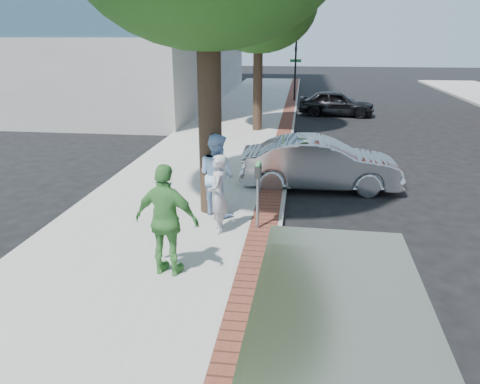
% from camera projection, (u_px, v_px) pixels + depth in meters
% --- Properties ---
extents(ground, '(120.00, 120.00, 0.00)m').
position_uv_depth(ground, '(224.00, 252.00, 9.27)').
color(ground, black).
rests_on(ground, ground).
extents(sidewalk, '(5.00, 60.00, 0.15)m').
position_uv_depth(sidewalk, '(219.00, 152.00, 16.96)').
color(sidewalk, '#9E9991').
rests_on(sidewalk, ground).
extents(brick_strip, '(0.60, 60.00, 0.01)m').
position_uv_depth(brick_strip, '(280.00, 151.00, 16.66)').
color(brick_strip, brown).
rests_on(brick_strip, sidewalk).
extents(curb, '(0.10, 60.00, 0.15)m').
position_uv_depth(curb, '(290.00, 154.00, 16.64)').
color(curb, gray).
rests_on(curb, ground).
extents(office_base, '(18.20, 22.20, 4.00)m').
position_uv_depth(office_base, '(84.00, 69.00, 30.94)').
color(office_base, gray).
rests_on(office_base, ground).
extents(signal_near, '(0.70, 0.15, 3.80)m').
position_uv_depth(signal_near, '(295.00, 66.00, 29.13)').
color(signal_near, black).
rests_on(signal_near, ground).
extents(tree_far, '(4.80, 4.80, 7.14)m').
position_uv_depth(tree_far, '(259.00, 4.00, 18.93)').
color(tree_far, black).
rests_on(tree_far, sidewalk).
extents(parking_meter, '(0.12, 0.32, 1.47)m').
position_uv_depth(parking_meter, '(258.00, 181.00, 9.70)').
color(parking_meter, gray).
rests_on(parking_meter, sidewalk).
extents(person_gray, '(0.46, 0.65, 1.66)m').
position_uv_depth(person_gray, '(218.00, 194.00, 9.61)').
color(person_gray, '#AAA9AE').
rests_on(person_gray, sidewalk).
extents(person_officer, '(1.16, 1.11, 1.88)m').
position_uv_depth(person_officer, '(217.00, 174.00, 10.58)').
color(person_officer, '#9CC2F2').
rests_on(person_officer, sidewalk).
extents(person_green, '(1.21, 0.67, 1.95)m').
position_uv_depth(person_green, '(167.00, 221.00, 7.84)').
color(person_green, '#489343').
rests_on(person_green, sidewalk).
extents(sedan_silver, '(4.39, 1.66, 1.43)m').
position_uv_depth(sedan_silver, '(320.00, 164.00, 12.91)').
color(sedan_silver, '#B5B8BD').
rests_on(sedan_silver, ground).
extents(bg_car, '(4.09, 2.01, 1.34)m').
position_uv_depth(bg_car, '(336.00, 103.00, 24.84)').
color(bg_car, black).
rests_on(bg_car, ground).
extents(van, '(1.88, 4.66, 1.70)m').
position_uv_depth(van, '(338.00, 367.00, 4.67)').
color(van, '#9B977F').
rests_on(van, ground).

